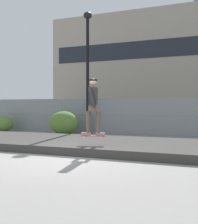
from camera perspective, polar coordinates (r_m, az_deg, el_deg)
ground_plane at (r=7.97m, az=-7.54°, el=-9.15°), size 120.00×120.00×0.00m
gravel_berm at (r=10.05m, az=-0.83°, el=-6.31°), size 14.43×3.76×0.25m
skateboard at (r=8.78m, az=-1.14°, el=-4.70°), size 0.82×0.39×0.07m
skater at (r=8.73m, az=-1.14°, el=1.73°), size 0.72×0.62×1.71m
chain_fence at (r=14.66m, az=6.73°, el=-0.84°), size 24.90×0.06×1.85m
street_lamp at (r=15.21m, az=-2.24°, el=10.62°), size 0.44×0.44×6.27m
parked_car_near at (r=17.84m, az=-0.66°, el=-0.81°), size 4.53×2.21×1.66m
parked_car_mid at (r=16.60m, az=16.74°, el=-0.99°), size 4.54×2.23×1.66m
library_building at (r=48.22m, az=9.16°, el=8.43°), size 27.19×12.48×15.28m
shrub_left at (r=17.36m, az=-18.11°, el=-2.25°), size 1.12×0.91×0.86m
shrub_center at (r=14.93m, az=-6.92°, el=-2.12°), size 1.53×1.25×1.18m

